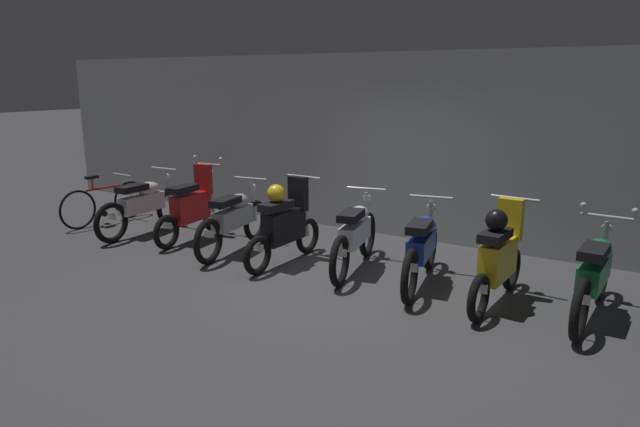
# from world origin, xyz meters

# --- Properties ---
(ground_plane) EXTENTS (80.00, 80.00, 0.00)m
(ground_plane) POSITION_xyz_m (0.00, 0.00, 0.00)
(ground_plane) COLOR #424244
(back_wall) EXTENTS (16.00, 0.30, 2.92)m
(back_wall) POSITION_xyz_m (0.00, 2.74, 1.46)
(back_wall) COLOR #9EA0A3
(back_wall) RESTS_ON ground
(motorbike_slot_0) EXTENTS (0.56, 1.95, 1.03)m
(motorbike_slot_0) POSITION_xyz_m (-3.87, 0.59, 0.49)
(motorbike_slot_0) COLOR black
(motorbike_slot_0) RESTS_ON ground
(motorbike_slot_1) EXTENTS (0.59, 1.68, 1.29)m
(motorbike_slot_1) POSITION_xyz_m (-2.90, 0.73, 0.53)
(motorbike_slot_1) COLOR black
(motorbike_slot_1) RESTS_ON ground
(motorbike_slot_2) EXTENTS (0.56, 1.94, 1.03)m
(motorbike_slot_2) POSITION_xyz_m (-1.94, 0.59, 0.49)
(motorbike_slot_2) COLOR black
(motorbike_slot_2) RESTS_ON ground
(motorbike_slot_3) EXTENTS (0.56, 1.68, 1.18)m
(motorbike_slot_3) POSITION_xyz_m (-0.97, 0.51, 0.57)
(motorbike_slot_3) COLOR black
(motorbike_slot_3) RESTS_ON ground
(motorbike_slot_4) EXTENTS (0.62, 1.93, 1.03)m
(motorbike_slot_4) POSITION_xyz_m (-0.00, 0.77, 0.49)
(motorbike_slot_4) COLOR black
(motorbike_slot_4) RESTS_ON ground
(motorbike_slot_5) EXTENTS (0.59, 1.93, 1.03)m
(motorbike_slot_5) POSITION_xyz_m (0.96, 0.69, 0.49)
(motorbike_slot_5) COLOR black
(motorbike_slot_5) RESTS_ON ground
(motorbike_slot_6) EXTENTS (0.56, 1.68, 1.18)m
(motorbike_slot_6) POSITION_xyz_m (1.94, 0.54, 0.57)
(motorbike_slot_6) COLOR black
(motorbike_slot_6) RESTS_ON ground
(motorbike_slot_7) EXTENTS (0.59, 1.95, 1.15)m
(motorbike_slot_7) POSITION_xyz_m (2.90, 0.68, 0.49)
(motorbike_slot_7) COLOR black
(motorbike_slot_7) RESTS_ON ground
(bicycle) EXTENTS (0.50, 1.73, 0.89)m
(bicycle) POSITION_xyz_m (-4.97, 0.70, 0.36)
(bicycle) COLOR black
(bicycle) RESTS_ON ground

